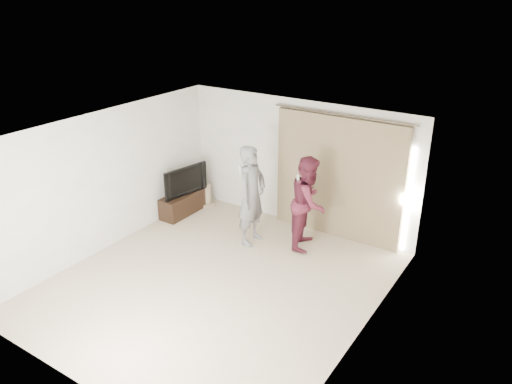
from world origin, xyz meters
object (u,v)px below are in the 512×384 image
person_man (252,196)px  person_woman (309,202)px  tv (183,180)px  tv_console (184,203)px

person_man → person_woman: size_ratio=1.08×
person_man → tv: bearing=171.9°
tv_console → person_man: bearing=-8.1°
person_man → tv_console: bearing=171.9°
tv → person_woman: (2.91, 0.18, 0.12)m
tv_console → person_woman: bearing=3.6°
person_man → person_woman: bearing=25.4°
tv_console → person_man: (1.95, -0.28, 0.74)m
tv → person_man: bearing=-87.0°
tv_console → person_woman: size_ratio=0.67×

